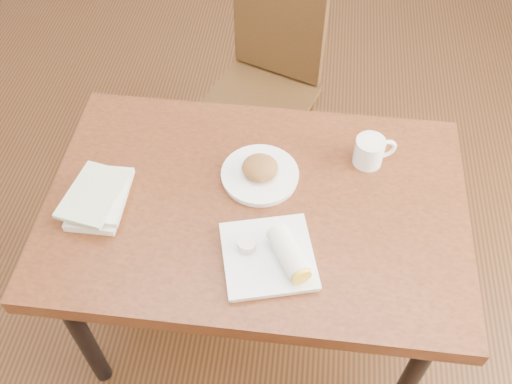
# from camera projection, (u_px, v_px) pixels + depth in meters

# --- Properties ---
(ground) EXTENTS (4.00, 5.00, 0.01)m
(ground) POSITION_uv_depth(u_px,v_px,m) (256.00, 313.00, 2.35)
(ground) COLOR #472814
(ground) RESTS_ON ground
(table) EXTENTS (1.30, 0.85, 0.75)m
(table) POSITION_uv_depth(u_px,v_px,m) (256.00, 217.00, 1.81)
(table) COLOR #632D17
(table) RESTS_ON ground
(chair_far) EXTENTS (0.54, 0.54, 0.95)m
(chair_far) POSITION_uv_depth(u_px,v_px,m) (267.00, 77.00, 2.42)
(chair_far) COLOR #402B12
(chair_far) RESTS_ON ground
(plate_scone) EXTENTS (0.25, 0.25, 0.08)m
(plate_scone) POSITION_uv_depth(u_px,v_px,m) (260.00, 172.00, 1.79)
(plate_scone) COLOR white
(plate_scone) RESTS_ON table
(coffee_mug) EXTENTS (0.14, 0.10, 0.10)m
(coffee_mug) POSITION_uv_depth(u_px,v_px,m) (370.00, 151.00, 1.82)
(coffee_mug) COLOR white
(coffee_mug) RESTS_ON table
(plate_burrito) EXTENTS (0.31, 0.31, 0.09)m
(plate_burrito) POSITION_uv_depth(u_px,v_px,m) (274.00, 255.00, 1.60)
(plate_burrito) COLOR white
(plate_burrito) RESTS_ON table
(book_stack) EXTENTS (0.19, 0.25, 0.06)m
(book_stack) POSITION_uv_depth(u_px,v_px,m) (99.00, 198.00, 1.73)
(book_stack) COLOR white
(book_stack) RESTS_ON table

